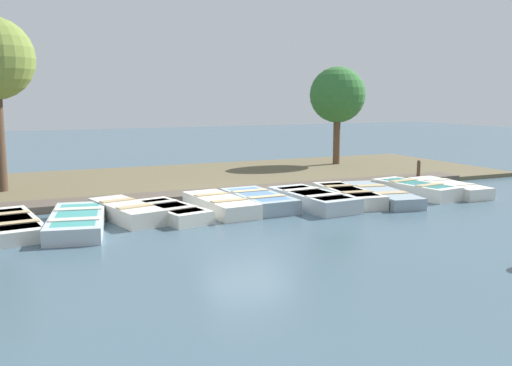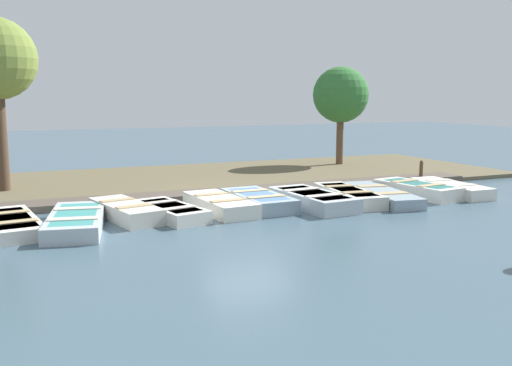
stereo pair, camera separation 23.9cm
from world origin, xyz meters
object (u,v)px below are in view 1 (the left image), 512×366
Objects in this scene: rowboat_4 at (220,204)px; mooring_post_far at (419,171)px; rowboat_10 at (449,188)px; park_tree_left at (338,95)px; rowboat_5 at (258,200)px; rowboat_8 at (381,194)px; rowboat_0 at (11,225)px; rowboat_6 at (313,199)px; rowboat_2 at (126,211)px; rowboat_7 at (348,195)px; rowboat_1 at (77,221)px; rowboat_3 at (171,211)px; rowboat_9 at (416,189)px.

rowboat_4 is 3.65× the size of mooring_post_far.
park_tree_left is at bearing 178.43° from rowboat_10.
rowboat_5 is 3.89m from rowboat_8.
rowboat_6 reaches higher than rowboat_0.
rowboat_2 is 0.97× the size of rowboat_10.
rowboat_0 is 1.01× the size of rowboat_7.
rowboat_4 is at bearing 109.35° from rowboat_1.
rowboat_1 is 1.21× the size of rowboat_5.
rowboat_3 is 2.63m from rowboat_5.
rowboat_0 is 0.73× the size of park_tree_left.
rowboat_4 is 3.97m from rowboat_7.
rowboat_9 is at bearing 75.21° from rowboat_2.
rowboat_0 is 3.79m from rowboat_3.
rowboat_3 is 0.93× the size of rowboat_10.
rowboat_2 is at bearing -101.07° from rowboat_9.
rowboat_1 reaches higher than rowboat_8.
park_tree_left is (-7.25, 9.58, 2.95)m from rowboat_3.
rowboat_0 is at bearing -94.88° from rowboat_1.
rowboat_2 is 11.27m from mooring_post_far.
mooring_post_far is at bearing 91.98° from rowboat_0.
rowboat_4 is at bearing -90.61° from rowboat_10.
rowboat_5 reaches higher than rowboat_3.
park_tree_left is (-7.25, 1.65, 2.91)m from rowboat_9.
rowboat_2 is 0.66× the size of park_tree_left.
rowboat_7 is (0.07, 9.19, 0.04)m from rowboat_0.
rowboat_3 is 0.63× the size of park_tree_left.
rowboat_2 is 6.49m from rowboat_7.
rowboat_2 is 5.17m from rowboat_6.
rowboat_6 is 1.36m from rowboat_7.
rowboat_8 is 4.63× the size of mooring_post_far.
rowboat_7 is at bearing 77.63° from rowboat_3.
mooring_post_far is at bearing 109.02° from rowboat_6.
rowboat_2 reaches higher than rowboat_0.
rowboat_3 is 0.75× the size of rowboat_8.
rowboat_4 is 2.66m from rowboat_6.
rowboat_2 is 1.02× the size of rowboat_5.
rowboat_3 is at bearing -85.20° from rowboat_5.
rowboat_4 is at bearing -100.67° from rowboat_9.
rowboat_4 reaches higher than rowboat_8.
rowboat_1 is 6.43m from rowboat_6.
rowboat_8 is 4.34m from mooring_post_far.
rowboat_3 is at bearing -81.55° from rowboat_8.
rowboat_10 is (0.45, 10.23, -0.02)m from rowboat_2.
rowboat_0 is at bearing -97.24° from rowboat_2.
rowboat_0 is 1.04× the size of rowboat_6.
rowboat_9 reaches higher than rowboat_1.
rowboat_1 is at bearing -86.78° from rowboat_4.
rowboat_3 is 10.29m from mooring_post_far.
rowboat_7 is at bearing 74.50° from rowboat_2.
rowboat_7 is at bearing 82.21° from rowboat_0.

